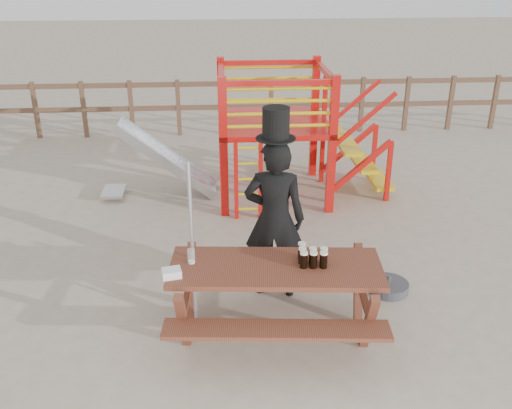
# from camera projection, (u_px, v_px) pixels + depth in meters

# --- Properties ---
(ground) EXTENTS (60.00, 60.00, 0.00)m
(ground) POSITION_uv_depth(u_px,v_px,m) (286.00, 321.00, 6.20)
(ground) COLOR tan
(ground) RESTS_ON ground
(back_fence) EXTENTS (15.09, 0.09, 1.20)m
(back_fence) POSITION_uv_depth(u_px,v_px,m) (248.00, 100.00, 12.28)
(back_fence) COLOR brown
(back_fence) RESTS_ON ground
(playground_fort) EXTENTS (4.71, 1.84, 2.10)m
(playground_fort) POSITION_uv_depth(u_px,v_px,m) (268.00, 131.00, 9.04)
(playground_fort) COLOR red
(playground_fort) RESTS_ON ground
(picnic_table) EXTENTS (2.24, 1.64, 0.82)m
(picnic_table) POSITION_uv_depth(u_px,v_px,m) (275.00, 292.00, 5.79)
(picnic_table) COLOR brown
(picnic_table) RESTS_ON ground
(man_with_hat) EXTENTS (0.75, 0.56, 2.22)m
(man_with_hat) POSITION_uv_depth(u_px,v_px,m) (275.00, 215.00, 6.35)
(man_with_hat) COLOR black
(man_with_hat) RESTS_ON ground
(metal_pole) EXTENTS (0.04, 0.04, 1.86)m
(metal_pole) POSITION_uv_depth(u_px,v_px,m) (192.00, 248.00, 5.77)
(metal_pole) COLOR #B2B2B7
(metal_pole) RESTS_ON ground
(parasol_base) EXTENTS (0.48, 0.48, 0.20)m
(parasol_base) POSITION_uv_depth(u_px,v_px,m) (388.00, 287.00, 6.73)
(parasol_base) COLOR #3B3B41
(parasol_base) RESTS_ON ground
(paper_bag) EXTENTS (0.20, 0.17, 0.08)m
(paper_bag) POSITION_uv_depth(u_px,v_px,m) (172.00, 273.00, 5.46)
(paper_bag) COLOR white
(paper_bag) RESTS_ON picnic_table
(stout_pints) EXTENTS (0.29, 0.28, 0.17)m
(stout_pints) POSITION_uv_depth(u_px,v_px,m) (312.00, 256.00, 5.66)
(stout_pints) COLOR black
(stout_pints) RESTS_ON picnic_table
(empty_glasses) EXTENTS (0.08, 0.08, 0.15)m
(empty_glasses) POSITION_uv_depth(u_px,v_px,m) (191.00, 257.00, 5.69)
(empty_glasses) COLOR silver
(empty_glasses) RESTS_ON picnic_table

